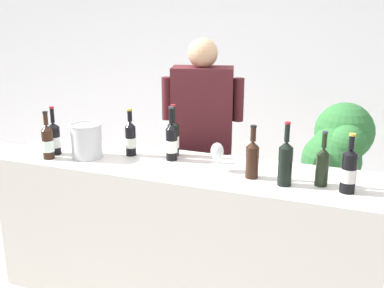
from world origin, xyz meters
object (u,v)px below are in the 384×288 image
at_px(wine_bottle_0, 285,162).
at_px(wine_bottle_2, 131,138).
at_px(wine_bottle_3, 48,142).
at_px(wine_glass, 217,152).
at_px(wine_bottle_1, 252,158).
at_px(wine_bottle_8, 322,165).
at_px(person_server, 202,156).
at_px(wine_bottle_5, 172,141).
at_px(potted_shrub, 337,156).
at_px(wine_bottle_7, 54,138).
at_px(wine_bottle_6, 173,138).
at_px(ice_bucket, 87,140).
at_px(wine_bottle_4, 349,171).

distance_m(wine_bottle_0, wine_bottle_2, 1.08).
distance_m(wine_bottle_3, wine_glass, 1.13).
bearing_deg(wine_glass, wine_bottle_0, -12.32).
relative_size(wine_bottle_1, wine_bottle_8, 1.00).
relative_size(wine_bottle_3, person_server, 0.19).
bearing_deg(wine_glass, wine_bottle_3, -171.26).
distance_m(wine_bottle_5, wine_glass, 0.35).
bearing_deg(wine_bottle_0, wine_bottle_1, 166.30).
relative_size(wine_bottle_1, potted_shrub, 0.26).
xyz_separation_m(wine_bottle_2, wine_bottle_5, (0.30, 0.01, 0.01)).
xyz_separation_m(wine_bottle_8, person_server, (-0.93, 0.62, -0.24)).
xyz_separation_m(wine_bottle_3, wine_bottle_7, (-0.02, 0.10, -0.00)).
bearing_deg(wine_bottle_1, wine_bottle_5, 166.66).
xyz_separation_m(wine_bottle_6, wine_bottle_8, (0.99, -0.21, -0.00)).
bearing_deg(wine_bottle_8, wine_bottle_5, 173.13).
bearing_deg(wine_bottle_7, wine_bottle_5, 11.76).
height_order(wine_glass, person_server, person_server).
distance_m(wine_bottle_7, person_server, 1.09).
bearing_deg(wine_bottle_8, wine_bottle_1, -177.23).
bearing_deg(wine_bottle_1, wine_bottle_7, -178.71).
distance_m(wine_bottle_8, potted_shrub, 1.20).
bearing_deg(wine_glass, potted_shrub, 60.43).
relative_size(wine_bottle_0, wine_glass, 2.07).
height_order(wine_bottle_0, wine_bottle_5, wine_bottle_0).
height_order(ice_bucket, potted_shrub, potted_shrub).
bearing_deg(wine_bottle_7, wine_bottle_2, 17.74).
bearing_deg(wine_bottle_4, wine_glass, 174.19).
distance_m(wine_bottle_0, wine_bottle_6, 0.84).
relative_size(wine_bottle_8, potted_shrub, 0.26).
xyz_separation_m(wine_bottle_4, wine_bottle_8, (-0.14, 0.05, -0.00)).
bearing_deg(wine_bottle_0, wine_bottle_6, 160.74).
height_order(wine_bottle_6, wine_glass, wine_bottle_6).
relative_size(wine_bottle_1, wine_bottle_2, 0.99).
relative_size(wine_bottle_4, potted_shrub, 0.27).
relative_size(wine_bottle_6, potted_shrub, 0.29).
height_order(wine_bottle_7, potted_shrub, wine_bottle_7).
bearing_deg(wine_bottle_3, wine_bottle_1, 5.37).
height_order(wine_bottle_4, wine_bottle_6, wine_bottle_6).
xyz_separation_m(wine_bottle_6, wine_glass, (0.37, -0.18, -0.01)).
bearing_deg(wine_bottle_1, potted_shrub, 70.59).
bearing_deg(wine_bottle_7, wine_bottle_0, -0.65).
height_order(wine_bottle_4, wine_glass, wine_bottle_4).
height_order(wine_bottle_0, wine_bottle_2, wine_bottle_0).
bearing_deg(wine_glass, ice_bucket, -176.15).
relative_size(wine_bottle_0, wine_bottle_4, 1.11).
xyz_separation_m(wine_bottle_3, ice_bucket, (0.23, 0.11, 0.00)).
bearing_deg(wine_bottle_8, ice_bucket, -178.72).
relative_size(wine_bottle_8, person_server, 0.18).
bearing_deg(wine_glass, wine_bottle_7, -176.18).
height_order(wine_bottle_2, potted_shrub, wine_bottle_2).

